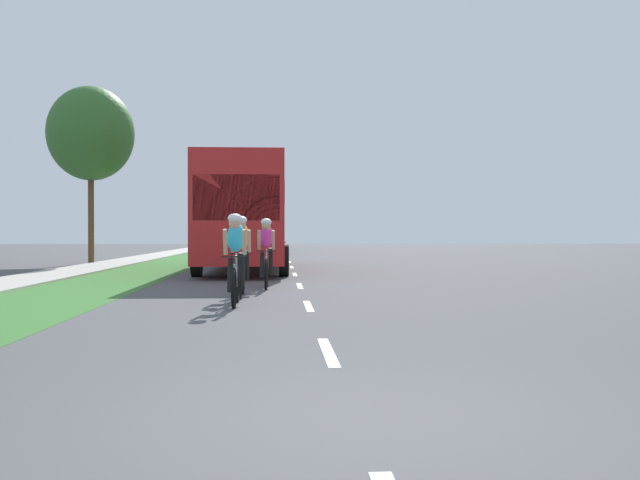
# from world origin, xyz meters

# --- Properties ---
(ground_plane) EXTENTS (120.00, 120.00, 0.00)m
(ground_plane) POSITION_xyz_m (0.00, 20.00, 0.00)
(ground_plane) COLOR #4C4C4F
(grass_verge) EXTENTS (2.68, 70.00, 0.01)m
(grass_verge) POSITION_xyz_m (-4.87, 20.00, 0.00)
(grass_verge) COLOR #38722D
(grass_verge) RESTS_ON ground_plane
(sidewalk_concrete) EXTENTS (1.90, 70.00, 0.10)m
(sidewalk_concrete) POSITION_xyz_m (-7.16, 20.00, 0.00)
(sidewalk_concrete) COLOR #B2ADA3
(sidewalk_concrete) RESTS_ON ground_plane
(lane_markings_center) EXTENTS (0.12, 53.13, 0.01)m
(lane_markings_center) POSITION_xyz_m (0.00, 24.00, 0.00)
(lane_markings_center) COLOR white
(lane_markings_center) RESTS_ON ground_plane
(cyclist_lead) EXTENTS (0.42, 1.72, 1.58)m
(cyclist_lead) POSITION_xyz_m (-1.25, 7.83, 0.81)
(cyclist_lead) COLOR black
(cyclist_lead) RESTS_ON ground_plane
(cyclist_trailing) EXTENTS (0.42, 1.72, 1.58)m
(cyclist_trailing) POSITION_xyz_m (-1.23, 9.49, 0.81)
(cyclist_trailing) COLOR black
(cyclist_trailing) RESTS_ON ground_plane
(cyclist_distant) EXTENTS (0.42, 1.72, 1.58)m
(cyclist_distant) POSITION_xyz_m (-0.78, 11.66, 0.81)
(cyclist_distant) COLOR black
(cyclist_distant) RESTS_ON ground_plane
(bus_red) EXTENTS (2.78, 11.60, 3.48)m
(bus_red) POSITION_xyz_m (-1.59, 19.84, 1.98)
(bus_red) COLOR red
(bus_red) RESTS_ON ground_plane
(sedan_maroon) EXTENTS (1.98, 4.30, 1.52)m
(sedan_maroon) POSITION_xyz_m (-1.46, 38.25, 0.77)
(sedan_maroon) COLOR maroon
(sedan_maroon) RESTS_ON ground_plane
(pickup_blue) EXTENTS (2.22, 5.10, 1.64)m
(pickup_blue) POSITION_xyz_m (-1.30, 48.67, 0.83)
(pickup_blue) COLOR #23389E
(pickup_blue) RESTS_ON ground_plane
(street_tree_near) EXTENTS (3.50, 3.50, 7.26)m
(street_tree_near) POSITION_xyz_m (-8.15, 25.11, 5.32)
(street_tree_near) COLOR brown
(street_tree_near) RESTS_ON ground_plane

